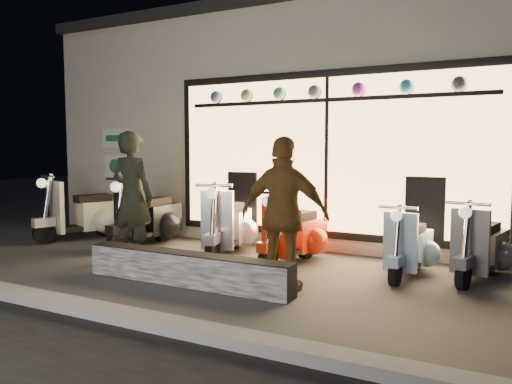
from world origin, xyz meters
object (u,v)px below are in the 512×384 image
graffiti_barrier (187,269)px  scooter_silver (229,225)px  scooter_red (297,233)px  woman (284,215)px  man (132,196)px

graffiti_barrier → scooter_silver: size_ratio=1.80×
graffiti_barrier → scooter_red: (0.69, 1.80, 0.21)m
scooter_silver → woman: woman is taller
scooter_red → graffiti_barrier: bearing=-102.4°
graffiti_barrier → scooter_silver: bearing=105.2°
scooter_red → woman: size_ratio=0.81×
scooter_silver → scooter_red: scooter_silver is taller
woman → graffiti_barrier: bearing=10.7°
scooter_red → man: (-2.19, -1.04, 0.54)m
graffiti_barrier → scooter_red: scooter_red is taller
graffiti_barrier → scooter_red: size_ratio=1.92×
graffiti_barrier → man: size_ratio=1.46×
man → scooter_silver: bearing=-132.2°
scooter_red → man: bearing=-145.8°
scooter_silver → man: 1.58m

